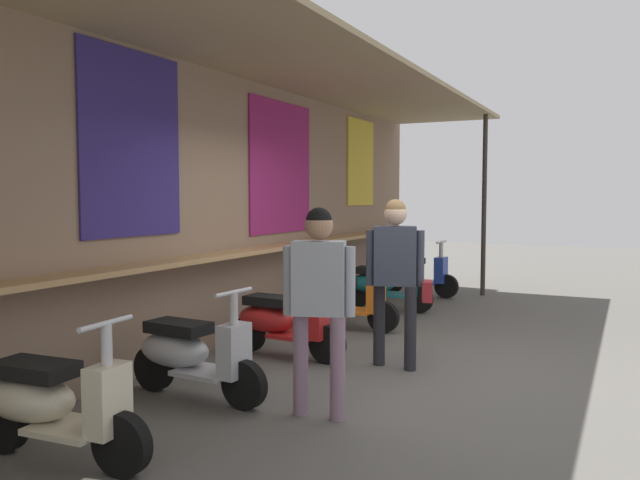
% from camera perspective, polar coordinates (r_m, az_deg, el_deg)
% --- Properties ---
extents(ground_plane, '(34.58, 34.58, 0.00)m').
position_cam_1_polar(ground_plane, '(6.57, 5.02, -11.31)').
color(ground_plane, '#56544F').
extents(market_stall_facade, '(12.35, 2.23, 3.35)m').
position_cam_1_polar(market_stall_facade, '(7.22, -9.01, 4.83)').
color(market_stall_facade, '#7F6651').
rests_on(market_stall_facade, ground_plane).
extents(scooter_cream, '(0.49, 1.40, 0.97)m').
position_cam_1_polar(scooter_cream, '(4.60, -23.15, -13.31)').
color(scooter_cream, beige).
rests_on(scooter_cream, ground_plane).
extents(scooter_silver, '(0.49, 1.40, 0.97)m').
position_cam_1_polar(scooter_silver, '(5.62, -11.65, -9.92)').
color(scooter_silver, '#B2B5BA').
rests_on(scooter_silver, ground_plane).
extents(scooter_red, '(0.48, 1.40, 0.97)m').
position_cam_1_polar(scooter_red, '(6.88, -3.61, -7.26)').
color(scooter_red, red).
rests_on(scooter_red, ground_plane).
extents(scooter_orange, '(0.46, 1.40, 0.97)m').
position_cam_1_polar(scooter_orange, '(8.30, 1.96, -5.31)').
color(scooter_orange, orange).
rests_on(scooter_orange, ground_plane).
extents(scooter_teal, '(0.46, 1.40, 0.97)m').
position_cam_1_polar(scooter_teal, '(9.67, 5.61, -4.00)').
color(scooter_teal, '#197075').
rests_on(scooter_teal, ground_plane).
extents(scooter_blue, '(0.47, 1.40, 0.97)m').
position_cam_1_polar(scooter_blue, '(11.13, 8.43, -2.97)').
color(scooter_blue, '#233D9E').
rests_on(scooter_blue, ground_plane).
extents(shopper_with_handbag, '(0.42, 0.66, 1.70)m').
position_cam_1_polar(shopper_with_handbag, '(6.39, 6.89, -2.27)').
color(shopper_with_handbag, '#232328').
rests_on(shopper_with_handbag, ground_plane).
extents(shopper_browsing, '(0.31, 0.54, 1.64)m').
position_cam_1_polar(shopper_browsing, '(4.92, -0.10, -4.45)').
color(shopper_browsing, gray).
rests_on(shopper_browsing, ground_plane).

